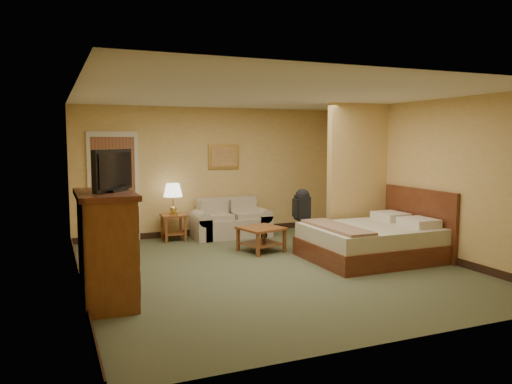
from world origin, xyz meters
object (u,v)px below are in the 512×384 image
loveseat (231,224)px  bed (375,240)px  coffee_table (261,234)px  dresser (106,247)px

loveseat → bed: bed is taller
coffee_table → dresser: bearing=-147.1°
dresser → coffee_table: bearing=32.9°
coffee_table → dresser: dresser is taller
coffee_table → dresser: (-2.77, -1.79, 0.36)m
loveseat → bed: (1.55, -2.67, 0.05)m
coffee_table → bed: (1.52, -1.19, -0.00)m
loveseat → dresser: dresser is taller
coffee_table → dresser: size_ratio=0.61×
bed → loveseat: bearing=120.2°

